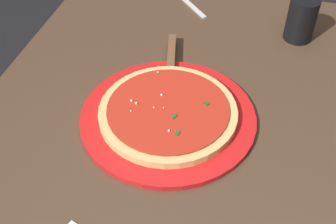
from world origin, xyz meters
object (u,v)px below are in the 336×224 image
(cup_tall_drink, at_px, (301,19))
(pizza, at_px, (168,112))
(fork, at_px, (186,1))
(pizza_server, at_px, (171,63))
(serving_plate, at_px, (168,117))

(cup_tall_drink, bearing_deg, pizza, -34.18)
(fork, bearing_deg, pizza, 8.08)
(pizza_server, relative_size, cup_tall_drink, 2.04)
(pizza, xyz_separation_m, cup_tall_drink, (-0.37, 0.25, 0.03))
(serving_plate, distance_m, cup_tall_drink, 0.45)
(serving_plate, height_order, fork, serving_plate)
(serving_plate, xyz_separation_m, fork, (-0.48, -0.07, -0.00))
(cup_tall_drink, distance_m, fork, 0.34)
(serving_plate, xyz_separation_m, cup_tall_drink, (-0.37, 0.25, 0.05))
(serving_plate, relative_size, pizza, 1.28)
(pizza, height_order, cup_tall_drink, cup_tall_drink)
(serving_plate, xyz_separation_m, pizza, (0.00, -0.00, 0.02))
(cup_tall_drink, height_order, fork, cup_tall_drink)
(serving_plate, height_order, pizza, pizza)
(pizza_server, bearing_deg, serving_plate, 11.88)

